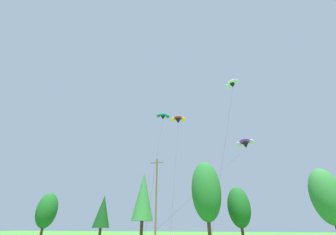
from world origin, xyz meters
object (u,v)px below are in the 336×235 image
parafoil_kite_mid_red_yellow (178,120)px  parafoil_kite_low_teal (163,116)px  utility_pole (156,197)px  parafoil_kite_far_white (232,84)px  parafoil_kite_high_purple (245,143)px

parafoil_kite_mid_red_yellow → parafoil_kite_low_teal: (-2.83, -3.11, -0.40)m
utility_pole → parafoil_kite_mid_red_yellow: parafoil_kite_mid_red_yellow is taller
parafoil_kite_mid_red_yellow → utility_pole: bearing=-101.7°
parafoil_kite_mid_red_yellow → parafoil_kite_far_white: size_ratio=1.03×
parafoil_kite_far_white → parafoil_kite_mid_red_yellow: bearing=134.7°
parafoil_kite_high_purple → parafoil_kite_mid_red_yellow: 16.29m
parafoil_kite_mid_red_yellow → parafoil_kite_low_teal: size_ratio=1.00×
parafoil_kite_mid_red_yellow → parafoil_kite_far_white: 16.72m
parafoil_kite_far_white → parafoil_kite_low_teal: (-14.59, 8.77, 0.07)m
parafoil_kite_high_purple → parafoil_kite_far_white: parafoil_kite_far_white is taller
utility_pole → parafoil_kite_far_white: bearing=-9.4°
parafoil_kite_high_purple → parafoil_kite_far_white: size_ratio=0.78×
utility_pole → parafoil_kite_far_white: size_ratio=0.54×
utility_pole → parafoil_kite_mid_red_yellow: size_ratio=0.53×
parafoil_kite_low_teal → parafoil_kite_far_white: bearing=-31.0°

